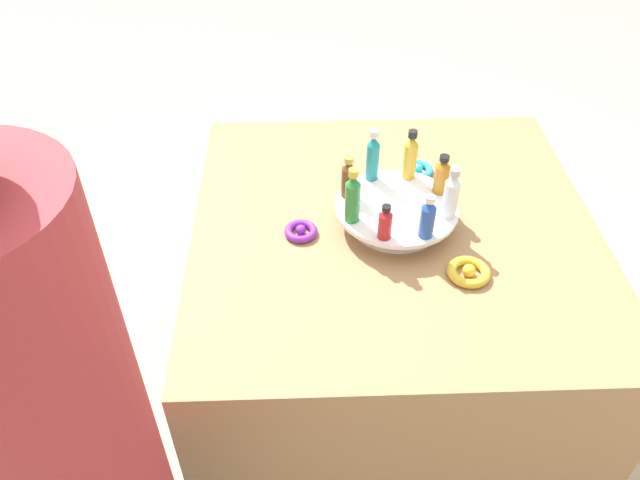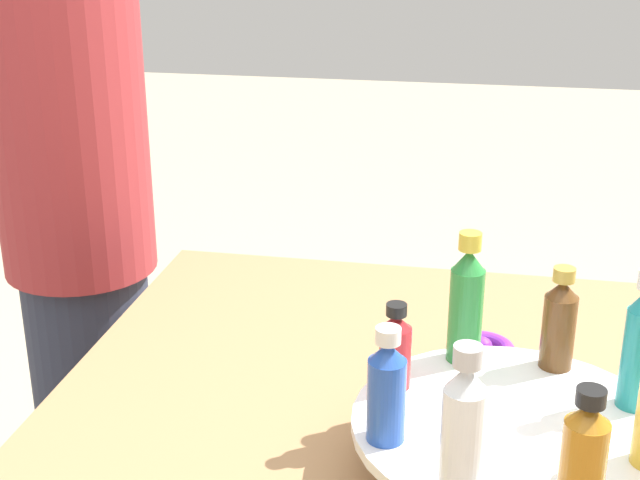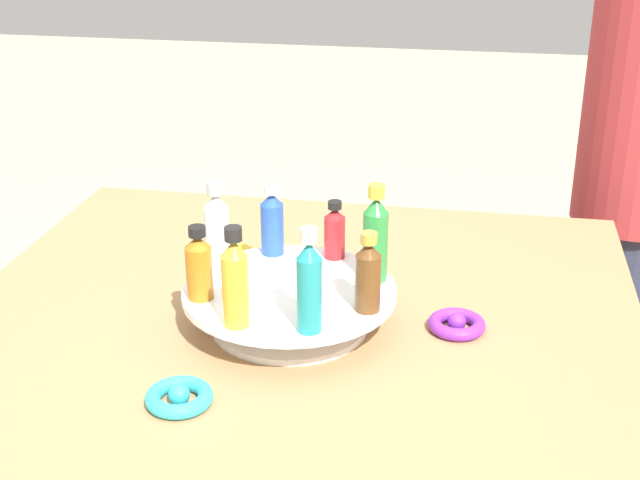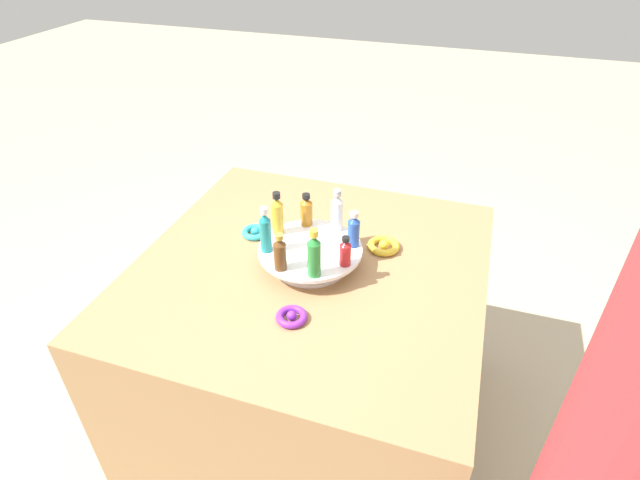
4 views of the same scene
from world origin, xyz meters
The scene contains 12 objects.
display_stand centered at (0.00, 0.00, 0.79)m, with size 0.32×0.32×0.06m.
bottle_amber centered at (0.05, -0.12, 0.87)m, with size 0.04×0.04×0.11m.
bottle_gold centered at (0.12, -0.05, 0.88)m, with size 0.04×0.04×0.15m.
bottle_teal centered at (0.12, 0.05, 0.88)m, with size 0.03×0.03×0.15m.
bottle_brown centered at (0.05, 0.12, 0.87)m, with size 0.04×0.04×0.12m.
bottle_green centered at (-0.05, 0.12, 0.88)m, with size 0.04×0.04×0.15m.
bottle_red centered at (-0.12, 0.05, 0.86)m, with size 0.03×0.03×0.10m.
bottle_blue centered at (-0.12, -0.05, 0.87)m, with size 0.04×0.04×0.12m.
bottle_clear centered at (-0.05, -0.12, 0.88)m, with size 0.04×0.04×0.14m.
ribbon_bow_gold centered at (-0.20, -0.15, 0.76)m, with size 0.10×0.10×0.03m.
ribbon_bow_teal centered at (0.23, -0.10, 0.76)m, with size 0.09×0.09×0.03m.
ribbon_bow_purple centered at (-0.03, 0.25, 0.76)m, with size 0.09×0.09×0.03m.
Camera 3 is at (1.17, 0.26, 1.41)m, focal length 50.00 mm.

